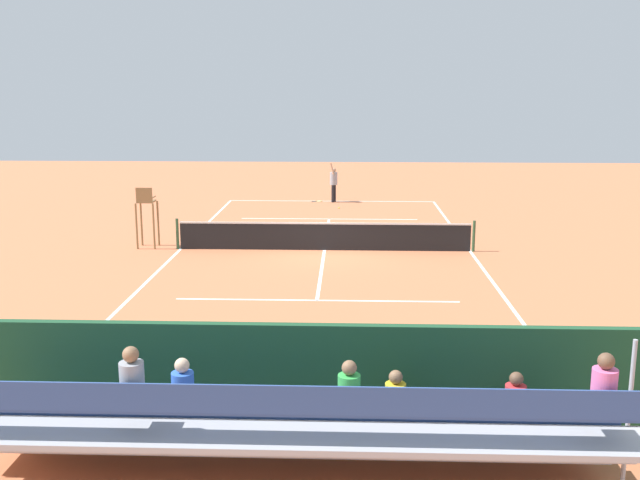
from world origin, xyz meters
The scene contains 11 objects.
ground_plane centered at (0.00, 0.00, 0.00)m, with size 60.00×60.00×0.00m, color #CC7047.
court_line_markings centered at (0.00, -0.04, 0.00)m, with size 10.10×22.20×0.01m.
tennis_net centered at (0.00, 0.00, 0.50)m, with size 10.30×0.10×1.07m.
backdrop_wall centered at (0.00, 14.00, 1.00)m, with size 18.00×0.16×2.00m, color #1E4C2D.
bleacher_stand centered at (-0.11, 15.36, 0.93)m, with size 9.06×2.40×2.48m.
umpire_chair centered at (6.20, -0.18, 1.31)m, with size 0.67×0.67×2.14m.
courtside_bench centered at (-2.53, 13.27, 0.56)m, with size 1.80×0.40×0.93m.
equipment_bag centered at (-0.42, 13.40, 0.18)m, with size 0.90×0.36×0.36m, color #B22D2D.
tennis_player centered at (-0.10, -10.75, 1.02)m, with size 0.46×0.56×1.93m.
tennis_racket centered at (0.64, -10.87, 0.01)m, with size 0.57×0.42×0.03m.
tennis_ball_near centered at (-0.39, -8.76, 0.03)m, with size 0.07×0.07×0.07m, color #CCDB33.
Camera 1 is at (-0.79, 24.54, 5.53)m, focal length 40.97 mm.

